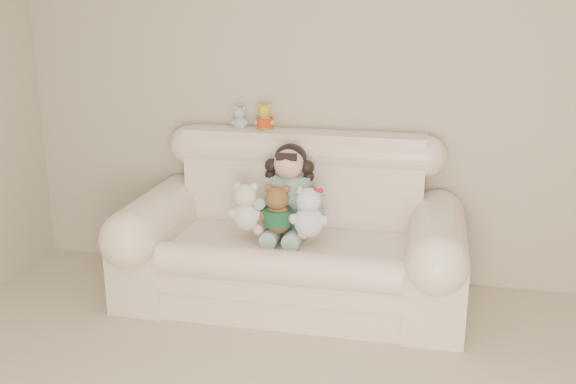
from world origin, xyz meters
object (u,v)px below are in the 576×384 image
Objects in this scene: brown_teddy at (278,204)px; white_cat at (309,207)px; sofa at (291,224)px; seated_child at (289,190)px; cream_teddy at (246,202)px.

brown_teddy is 0.20m from white_cat.
sofa reaches higher than white_cat.
white_cat is at bearing -43.84° from seated_child.
sofa reaches higher than seated_child.
sofa is 5.78× the size of white_cat.
white_cat reaches higher than cream_teddy.
brown_teddy is at bearing 14.23° from cream_teddy.
white_cat is at bearing -47.04° from sofa.
white_cat is (0.14, -0.15, 0.17)m from sofa.
sofa is 0.22m from seated_child.
seated_child is (-0.03, 0.08, 0.20)m from sofa.
brown_teddy and cream_teddy have the same top height.
sofa is 0.21m from brown_teddy.
sofa is 5.96× the size of cream_teddy.
cream_teddy is at bearing -157.65° from brown_teddy.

